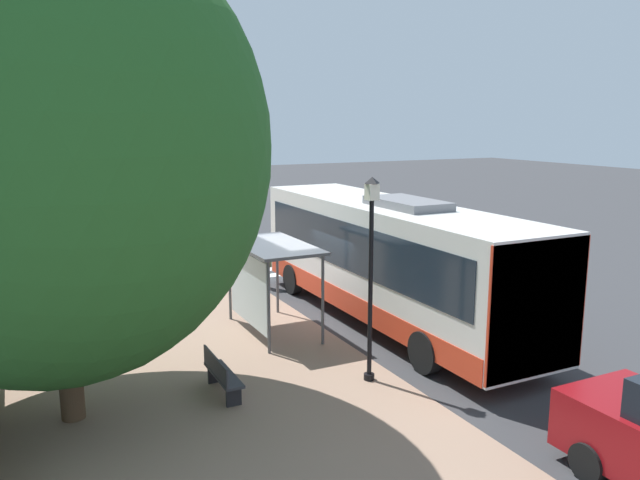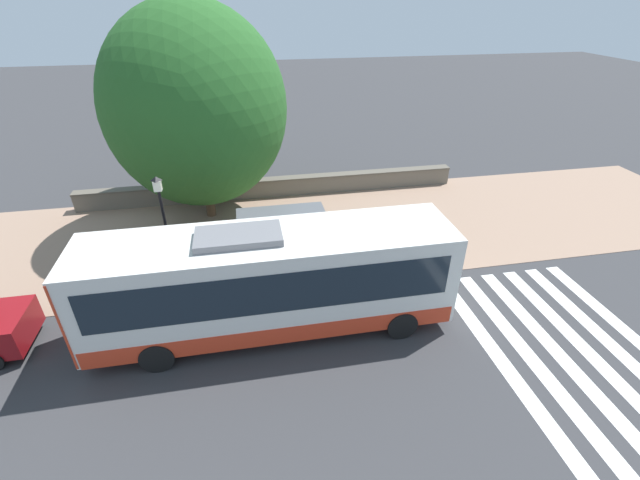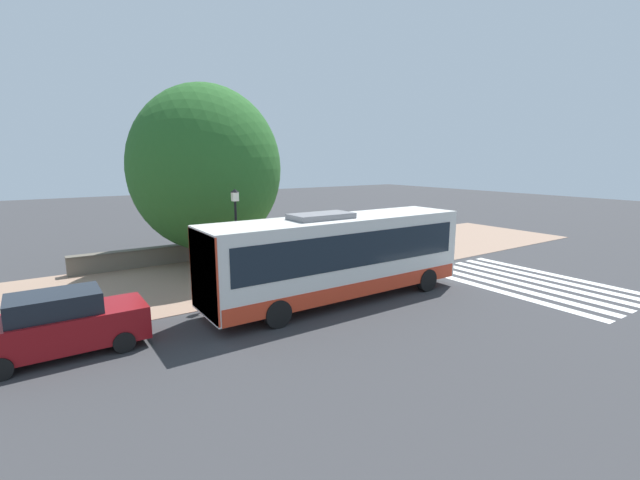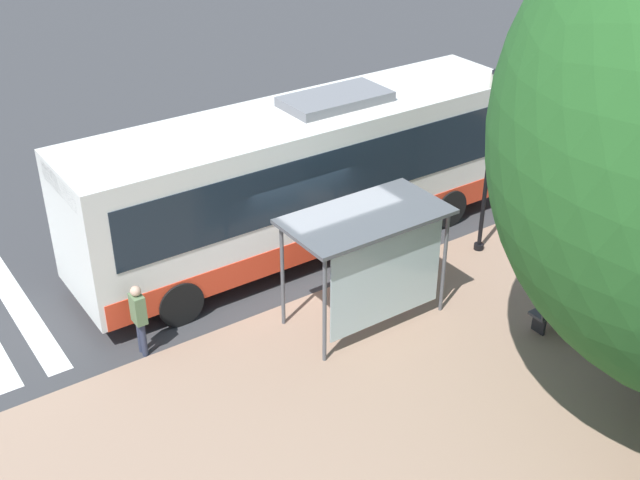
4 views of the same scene
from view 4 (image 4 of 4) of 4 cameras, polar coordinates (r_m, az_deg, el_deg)
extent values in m
plane|color=#353538|center=(17.87, -0.14, -3.73)|extent=(120.00, 120.00, 0.00)
cube|color=#937560|center=(15.13, 9.73, -11.44)|extent=(9.00, 44.00, 0.02)
cube|color=silver|center=(18.77, -1.05, 4.86)|extent=(2.60, 11.34, 3.01)
cube|color=black|center=(18.61, -1.06, 5.95)|extent=(2.64, 10.43, 1.32)
cube|color=red|center=(19.31, -1.02, 1.62)|extent=(2.64, 11.11, 0.60)
cube|color=red|center=(22.13, 11.32, 8.27)|extent=(2.64, 0.06, 2.89)
cube|color=black|center=(16.16, -17.99, 3.70)|extent=(1.95, 0.08, 0.42)
cube|color=slate|center=(18.60, 1.12, 10.00)|extent=(1.30, 2.49, 0.22)
cylinder|color=black|center=(16.91, -9.98, -4.38)|extent=(0.30, 1.00, 1.00)
cylinder|color=black|center=(18.85, -13.20, -0.89)|extent=(0.30, 1.00, 1.00)
cylinder|color=black|center=(20.56, 9.08, 2.29)|extent=(0.30, 1.00, 1.00)
cylinder|color=black|center=(22.18, 4.83, 4.71)|extent=(0.30, 1.00, 1.00)
cylinder|color=#515459|center=(17.78, 5.60, 0.43)|extent=(0.08, 0.08, 2.39)
cylinder|color=#515459|center=(16.24, -2.68, -2.55)|extent=(0.08, 0.08, 2.39)
cylinder|color=#515459|center=(16.83, 8.83, -1.63)|extent=(0.08, 0.08, 2.39)
cylinder|color=#515459|center=(15.20, 0.33, -5.04)|extent=(0.08, 0.08, 2.39)
cube|color=#515459|center=(15.84, 3.30, 1.69)|extent=(1.79, 3.33, 0.08)
cube|color=silver|center=(15.91, 4.78, -2.87)|extent=(0.03, 2.73, 1.91)
cylinder|color=#2D3347|center=(16.19, -12.43, -6.93)|extent=(0.12, 0.12, 0.76)
cylinder|color=#2D3347|center=(16.31, -12.66, -6.64)|extent=(0.12, 0.12, 0.76)
cube|color=#59724C|center=(15.86, -12.82, -4.80)|extent=(0.34, 0.22, 0.61)
sphere|color=tan|center=(15.64, -12.98, -3.56)|extent=(0.21, 0.21, 0.21)
cube|color=#333338|center=(17.41, 16.82, -4.42)|extent=(0.40, 1.61, 0.06)
cube|color=#333338|center=(17.21, 17.35, -4.04)|extent=(0.04, 1.61, 0.40)
cube|color=black|center=(17.98, 18.04, -4.33)|extent=(0.32, 0.06, 0.45)
cube|color=black|center=(17.10, 15.31, -5.77)|extent=(0.32, 0.06, 0.45)
cylinder|color=black|center=(19.79, 11.22, -0.47)|extent=(0.24, 0.24, 0.16)
cylinder|color=black|center=(18.90, 11.80, 4.66)|extent=(0.10, 0.10, 4.08)
cube|color=silver|center=(18.09, 12.53, 11.02)|extent=(0.24, 0.24, 0.35)
pyramid|color=black|center=(18.01, 12.61, 11.76)|extent=(0.28, 0.28, 0.14)
cube|color=maroon|center=(25.22, 18.76, 7.06)|extent=(1.86, 4.66, 1.01)
cube|color=black|center=(25.02, 19.23, 8.83)|extent=(1.58, 2.42, 0.63)
cylinder|color=black|center=(23.78, 17.94, 4.62)|extent=(0.22, 0.64, 0.64)
cylinder|color=black|center=(24.77, 14.83, 6.12)|extent=(0.22, 0.64, 0.64)
cylinder|color=black|center=(27.01, 19.18, 7.43)|extent=(0.22, 0.64, 0.64)
camera|label=1|loc=(24.77, 44.63, 11.95)|focal=35.00mm
camera|label=2|loc=(27.01, -14.97, 28.71)|focal=24.00mm
camera|label=3|loc=(34.28, 0.57, 22.90)|focal=24.00mm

